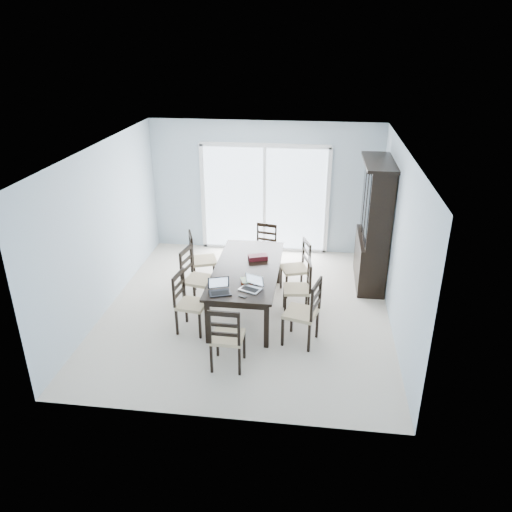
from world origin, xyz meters
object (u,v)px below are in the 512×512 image
at_px(chair_right_near, 308,306).
at_px(hot_tub, 242,210).
at_px(china_hutch, 374,226).
at_px(chair_end_near, 226,332).
at_px(dining_table, 247,272).
at_px(laptop_silver, 250,287).
at_px(chair_left_far, 198,254).
at_px(chair_left_near, 186,296).
at_px(chair_left_mid, 193,271).
at_px(game_box, 258,257).
at_px(chair_right_mid, 303,282).
at_px(cell_phone, 242,296).
at_px(chair_right_far, 300,261).
at_px(laptop_dark, 220,290).
at_px(chair_end_far, 265,243).

distance_m(chair_right_near, hot_tub, 4.60).
height_order(china_hutch, chair_end_near, china_hutch).
distance_m(dining_table, laptop_silver, 0.74).
bearing_deg(chair_right_near, chair_left_far, 66.43).
relative_size(chair_left_near, chair_left_mid, 0.94).
distance_m(game_box, hot_tub, 3.26).
bearing_deg(game_box, laptop_silver, -88.97).
bearing_deg(game_box, chair_right_mid, -23.82).
relative_size(chair_left_near, cell_phone, 9.16).
bearing_deg(chair_right_near, chair_left_mid, 80.21).
bearing_deg(chair_right_far, laptop_dark, 127.59).
bearing_deg(chair_left_mid, dining_table, 97.13).
bearing_deg(chair_left_far, chair_end_far, 104.08).
relative_size(chair_left_far, laptop_silver, 3.19).
xyz_separation_m(chair_left_mid, laptop_dark, (0.62, -0.93, 0.19)).
relative_size(laptop_dark, game_box, 1.16).
height_order(chair_left_mid, chair_left_far, chair_left_mid).
xyz_separation_m(chair_left_near, chair_end_far, (0.93, 2.18, -0.02)).
relative_size(chair_left_mid, chair_end_far, 1.11).
distance_m(chair_left_mid, laptop_dark, 1.14).
relative_size(chair_right_near, laptop_silver, 3.26).
bearing_deg(chair_end_near, chair_right_near, 37.44).
height_order(china_hutch, laptop_silver, china_hutch).
xyz_separation_m(dining_table, chair_left_mid, (-0.88, 0.06, -0.07)).
distance_m(china_hutch, chair_right_mid, 1.78).
relative_size(chair_right_mid, chair_end_near, 0.96).
bearing_deg(chair_right_far, cell_phone, 137.29).
bearing_deg(laptop_silver, game_box, 114.16).
xyz_separation_m(dining_table, cell_phone, (0.07, -0.93, 0.08)).
xyz_separation_m(chair_end_near, laptop_silver, (0.19, 0.87, 0.22)).
relative_size(dining_table, game_box, 7.20).
xyz_separation_m(dining_table, laptop_silver, (0.15, -0.72, 0.13)).
bearing_deg(chair_end_near, chair_right_far, 70.84).
distance_m(china_hutch, chair_end_far, 1.99).
bearing_deg(chair_end_near, chair_right_mid, 60.88).
distance_m(laptop_dark, hot_tub, 4.38).
xyz_separation_m(cell_phone, hot_tub, (-0.69, 4.41, -0.27)).
bearing_deg(chair_right_near, dining_table, 65.48).
bearing_deg(dining_table, chair_right_far, 41.68).
bearing_deg(dining_table, chair_left_mid, 176.32).
bearing_deg(hot_tub, chair_left_far, -97.32).
bearing_deg(chair_left_near, chair_left_mid, -166.72).
height_order(chair_left_mid, chair_end_near, chair_left_mid).
relative_size(chair_left_near, chair_right_far, 0.98).
bearing_deg(laptop_silver, chair_end_far, 113.89).
bearing_deg(cell_phone, hot_tub, 121.58).
bearing_deg(chair_end_far, chair_left_far, 46.04).
distance_m(chair_right_near, laptop_dark, 1.25).
xyz_separation_m(dining_table, chair_end_far, (0.12, 1.49, -0.13)).
bearing_deg(china_hutch, chair_end_far, 172.69).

